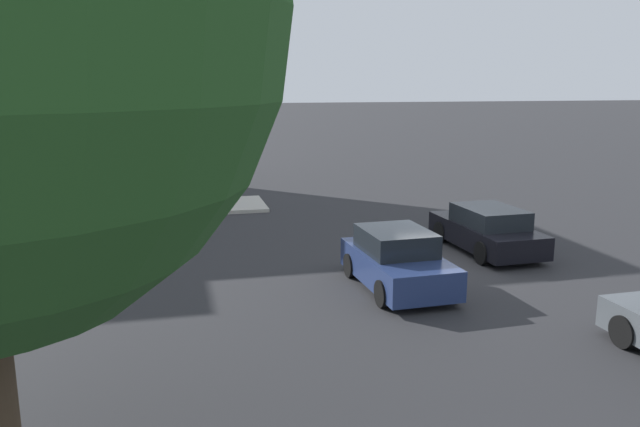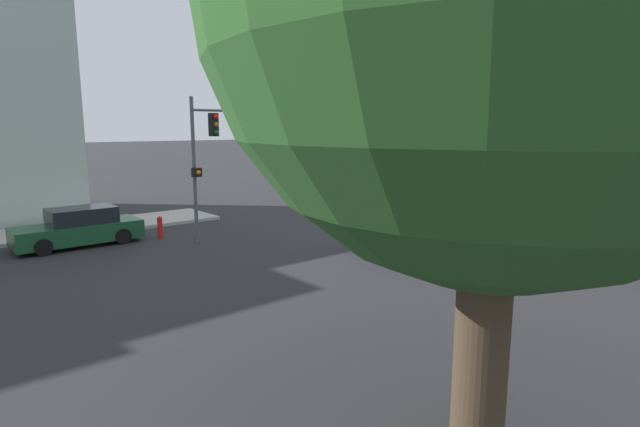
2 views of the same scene
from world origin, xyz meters
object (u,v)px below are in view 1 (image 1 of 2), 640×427
at_px(crossing_car_0, 487,230).
at_px(crossing_car_2, 397,261).
at_px(fire_hydrant, 174,216).
at_px(parked_car_0, 95,211).
at_px(traffic_signal, 205,134).

relative_size(crossing_car_0, crossing_car_2, 1.13).
height_order(crossing_car_0, fire_hydrant, crossing_car_0).
bearing_deg(parked_car_0, fire_hydrant, 165.00).
height_order(traffic_signal, crossing_car_2, traffic_signal).
distance_m(traffic_signal, crossing_car_2, 8.57).
height_order(crossing_car_2, fire_hydrant, crossing_car_2).
distance_m(traffic_signal, crossing_car_0, 9.97).
bearing_deg(fire_hydrant, traffic_signal, -146.17).
distance_m(crossing_car_0, parked_car_0, 14.27).
relative_size(traffic_signal, crossing_car_0, 1.22).
xyz_separation_m(crossing_car_0, fire_hydrant, (5.55, 9.93, -0.22)).
distance_m(traffic_signal, fire_hydrant, 3.84).
bearing_deg(crossing_car_2, parked_car_0, -138.94).
bearing_deg(traffic_signal, crossing_car_2, 32.45).
height_order(parked_car_0, fire_hydrant, parked_car_0).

